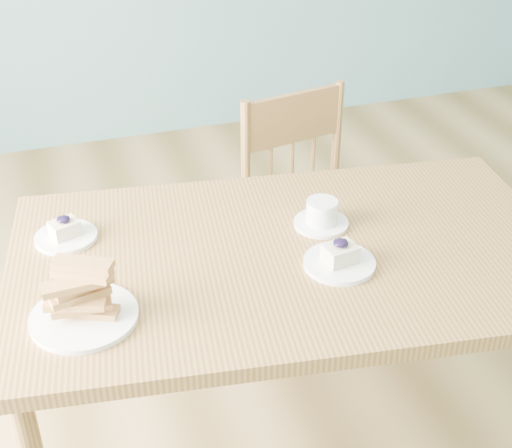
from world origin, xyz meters
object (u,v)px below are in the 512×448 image
coffee_cup (322,215)px  biscotti_plate (82,301)px  dining_table (289,274)px  cheesecake_plate_near (340,259)px  cheesecake_plate_far (66,233)px  dining_chair (311,222)px

coffee_cup → biscotti_plate: bearing=176.1°
dining_table → cheesecake_plate_near: cheesecake_plate_near is taller
cheesecake_plate_far → coffee_cup: (0.67, -0.15, 0.01)m
dining_chair → coffee_cup: (-0.18, -0.47, 0.34)m
coffee_cup → biscotti_plate: 0.69m
cheesecake_plate_near → cheesecake_plate_far: 0.72m
dining_chair → coffee_cup: size_ratio=6.12×
cheesecake_plate_near → coffee_cup: bearing=80.3°
cheesecake_plate_far → dining_table: bearing=-23.5°
dining_table → cheesecake_plate_far: size_ratio=9.38×
coffee_cup → dining_chair: bearing=48.9°
dining_table → cheesecake_plate_near: (0.09, -0.10, 0.10)m
cheesecake_plate_near → biscotti_plate: bearing=-179.1°
dining_table → dining_chair: 0.68m
coffee_cup → dining_table: bearing=-165.6°
coffee_cup → biscotti_plate: size_ratio=0.61×
dining_table → cheesecake_plate_far: 0.60m
cheesecake_plate_far → cheesecake_plate_near: bearing=-28.1°
biscotti_plate → dining_table: bearing=11.9°
cheesecake_plate_near → dining_chair: bearing=72.7°
dining_table → coffee_cup: 0.19m
dining_chair → biscotti_plate: biscotti_plate is taller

